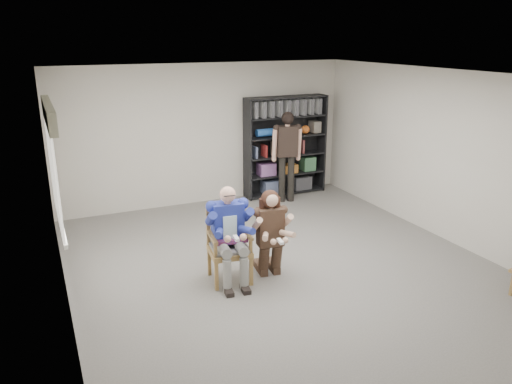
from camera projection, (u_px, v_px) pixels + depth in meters
name	position (u px, v px, depth m)	size (l,w,h in m)	color
room_shell	(287.00, 178.00, 6.96)	(6.00, 7.00, 2.80)	beige
floor	(285.00, 269.00, 7.38)	(6.00, 7.00, 0.01)	#625F5B
window_left	(55.00, 168.00, 6.60)	(0.16, 2.00, 1.75)	white
armchair	(229.00, 245.00, 6.90)	(0.62, 0.59, 1.06)	olive
seated_man	(229.00, 235.00, 6.85)	(0.59, 0.83, 1.38)	navy
kneeling_woman	(271.00, 235.00, 6.99)	(0.53, 0.85, 1.26)	#32241A
bookshelf	(286.00, 146.00, 10.58)	(1.80, 0.38, 2.10)	black
standing_man	(287.00, 158.00, 10.12)	(0.57, 0.32, 1.85)	black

